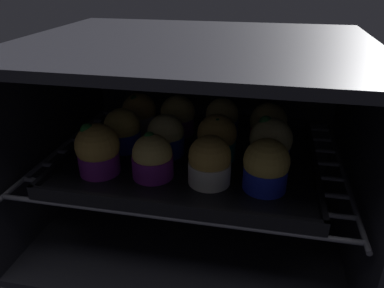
{
  "coord_description": "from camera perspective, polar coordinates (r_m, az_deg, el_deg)",
  "views": [
    {
      "loc": [
        12.26,
        -39.0,
        46.49
      ],
      "look_at": [
        0.0,
        20.21,
        17.36
      ],
      "focal_mm": 34.62,
      "sensor_mm": 36.0,
      "label": 1
    }
  ],
  "objects": [
    {
      "name": "muffin_row0_col1",
      "position": [
        0.6,
        -6.11,
        -2.17
      ],
      "size": [
        6.79,
        6.79,
        7.71
      ],
      "color": "#7A238C",
      "rests_on": "baking_tray"
    },
    {
      "name": "oven_rack",
      "position": [
        0.7,
        0.3,
        -2.14
      ],
      "size": [
        54.8,
        42.0,
        0.8
      ],
      "color": "#51515B",
      "rests_on": "oven_cavity"
    },
    {
      "name": "muffin_row0_col0",
      "position": [
        0.63,
        -14.32,
        -0.91
      ],
      "size": [
        7.29,
        7.29,
        8.86
      ],
      "color": "#7A238C",
      "rests_on": "baking_tray"
    },
    {
      "name": "muffin_row1_col3",
      "position": [
        0.65,
        12.0,
        0.18
      ],
      "size": [
        7.32,
        7.32,
        8.72
      ],
      "color": "#1928B7",
      "rests_on": "baking_tray"
    },
    {
      "name": "baking_tray",
      "position": [
        0.68,
        0.0,
        -2.03
      ],
      "size": [
        44.16,
        35.16,
        2.2
      ],
      "color": "black",
      "rests_on": "oven_rack"
    },
    {
      "name": "muffin_row1_col0",
      "position": [
        0.7,
        -10.65,
        2.01
      ],
      "size": [
        6.79,
        6.79,
        7.9
      ],
      "color": "#1928B7",
      "rests_on": "baking_tray"
    },
    {
      "name": "muffin_row1_col2",
      "position": [
        0.66,
        3.85,
        0.87
      ],
      "size": [
        7.05,
        7.05,
        8.23
      ],
      "color": "#0C8C84",
      "rests_on": "baking_tray"
    },
    {
      "name": "muffin_row2_col3",
      "position": [
        0.73,
        11.65,
        2.98
      ],
      "size": [
        7.17,
        7.17,
        7.79
      ],
      "color": "red",
      "rests_on": "baking_tray"
    },
    {
      "name": "muffin_row0_col2",
      "position": [
        0.58,
        2.74,
        -2.76
      ],
      "size": [
        6.79,
        6.79,
        8.05
      ],
      "color": "silver",
      "rests_on": "baking_tray"
    },
    {
      "name": "muffin_row0_col3",
      "position": [
        0.57,
        11.34,
        -3.38
      ],
      "size": [
        7.08,
        7.08,
        8.29
      ],
      "color": "#1928B7",
      "rests_on": "baking_tray"
    },
    {
      "name": "muffin_row2_col1",
      "position": [
        0.76,
        -2.2,
        4.29
      ],
      "size": [
        7.08,
        7.08,
        7.99
      ],
      "color": "#7A238C",
      "rests_on": "baking_tray"
    },
    {
      "name": "muffin_row1_col1",
      "position": [
        0.67,
        -4.05,
        1.16
      ],
      "size": [
        6.79,
        6.79,
        7.56
      ],
      "color": "#1928B7",
      "rests_on": "baking_tray"
    },
    {
      "name": "muffin_row2_col2",
      "position": [
        0.74,
        4.61,
        3.83
      ],
      "size": [
        6.79,
        6.79,
        8.11
      ],
      "color": "#1928B7",
      "rests_on": "baking_tray"
    },
    {
      "name": "muffin_row2_col0",
      "position": [
        0.78,
        -8.13,
        4.66
      ],
      "size": [
        7.0,
        7.0,
        7.88
      ],
      "color": "silver",
      "rests_on": "baking_tray"
    },
    {
      "name": "oven_cavity",
      "position": [
        0.73,
        0.97,
        1.77
      ],
      "size": [
        59.0,
        47.0,
        37.0
      ],
      "color": "black",
      "rests_on": "ground"
    }
  ]
}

